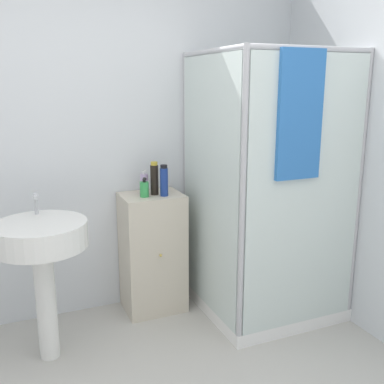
% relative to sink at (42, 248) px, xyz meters
% --- Properties ---
extents(wall_back, '(6.40, 0.06, 2.50)m').
position_rel_sink_xyz_m(wall_back, '(0.35, 0.55, 0.54)').
color(wall_back, silver).
rests_on(wall_back, ground_plane).
extents(shower_enclosure, '(0.92, 0.95, 1.87)m').
position_rel_sink_xyz_m(shower_enclosure, '(1.50, -0.03, -0.22)').
color(shower_enclosure, white).
rests_on(shower_enclosure, ground_plane).
extents(vanity_cabinet, '(0.43, 0.36, 0.88)m').
position_rel_sink_xyz_m(vanity_cabinet, '(0.79, 0.34, -0.27)').
color(vanity_cabinet, beige).
rests_on(vanity_cabinet, ground_plane).
extents(sink, '(0.54, 0.54, 1.00)m').
position_rel_sink_xyz_m(sink, '(0.00, 0.00, 0.00)').
color(sink, white).
rests_on(sink, ground_plane).
extents(soap_dispenser, '(0.06, 0.06, 0.14)m').
position_rel_sink_xyz_m(soap_dispenser, '(0.72, 0.29, 0.23)').
color(soap_dispenser, green).
rests_on(soap_dispenser, vanity_cabinet).
extents(shampoo_bottle_tall_black, '(0.06, 0.06, 0.24)m').
position_rel_sink_xyz_m(shampoo_bottle_tall_black, '(0.81, 0.33, 0.29)').
color(shampoo_bottle_tall_black, black).
rests_on(shampoo_bottle_tall_black, vanity_cabinet).
extents(shampoo_bottle_blue, '(0.06, 0.06, 0.22)m').
position_rel_sink_xyz_m(shampoo_bottle_blue, '(0.86, 0.26, 0.28)').
color(shampoo_bottle_blue, navy).
rests_on(shampoo_bottle_blue, vanity_cabinet).
extents(lotion_bottle_white, '(0.06, 0.06, 0.18)m').
position_rel_sink_xyz_m(lotion_bottle_white, '(0.75, 0.37, 0.25)').
color(lotion_bottle_white, '#B299C6').
rests_on(lotion_bottle_white, vanity_cabinet).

